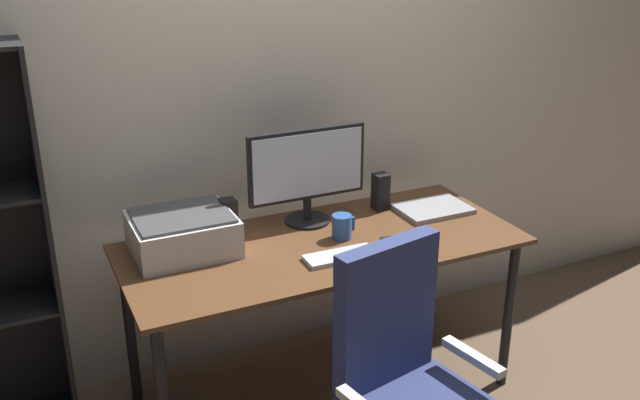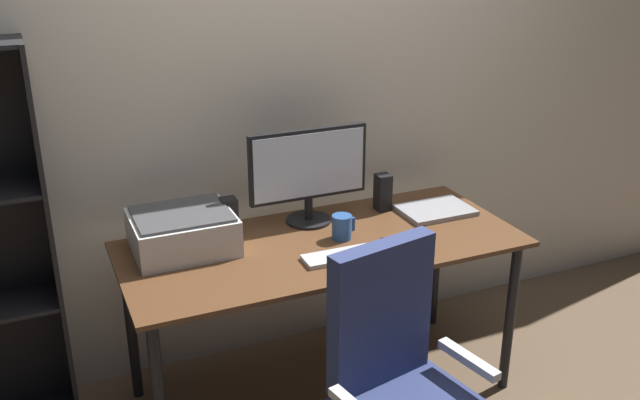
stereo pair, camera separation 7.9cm
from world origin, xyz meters
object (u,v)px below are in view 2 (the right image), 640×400
object	(u,v)px
mouse	(389,246)
speaker_right	(383,192)
keyboard	(339,256)
laptop	(435,210)
desk	(322,259)
coffee_mug	(342,227)
printer	(183,231)
speaker_left	(229,217)
monitor	(308,170)

from	to	relation	value
mouse	speaker_right	size ratio (longest dim) A/B	0.56
keyboard	laptop	xyz separation A→B (m)	(0.60, 0.25, 0.00)
desk	coffee_mug	size ratio (longest dim) A/B	15.93
desk	laptop	size ratio (longest dim) A/B	5.17
laptop	printer	size ratio (longest dim) A/B	0.80
laptop	speaker_left	distance (m)	0.94
mouse	speaker_left	distance (m)	0.68
keyboard	speaker_right	distance (m)	0.55
desk	monitor	xyz separation A→B (m)	(0.03, 0.22, 0.32)
monitor	printer	distance (m)	0.60
mouse	laptop	world-z (taller)	mouse
speaker_right	printer	size ratio (longest dim) A/B	0.43
monitor	laptop	size ratio (longest dim) A/B	1.67
monitor	coffee_mug	size ratio (longest dim) A/B	5.15
desk	printer	bearing A→B (deg)	163.42
coffee_mug	speaker_right	distance (m)	0.37
mouse	monitor	bearing A→B (deg)	128.56
speaker_left	printer	xyz separation A→B (m)	(-0.21, -0.05, -0.00)
desk	keyboard	bearing A→B (deg)	-90.90
desk	keyboard	size ratio (longest dim) A/B	5.71
monitor	mouse	distance (m)	0.49
desk	speaker_left	xyz separation A→B (m)	(-0.33, 0.21, 0.16)
coffee_mug	printer	size ratio (longest dim) A/B	0.26
coffee_mug	keyboard	bearing A→B (deg)	-118.99
speaker_right	printer	distance (m)	0.94
monitor	laptop	bearing A→B (deg)	-13.35
desk	speaker_right	size ratio (longest dim) A/B	9.74
speaker_left	speaker_right	size ratio (longest dim) A/B	1.00
monitor	speaker_left	bearing A→B (deg)	-178.75
coffee_mug	mouse	bearing A→B (deg)	-52.57
desk	laptop	world-z (taller)	laptop
desk	speaker_left	size ratio (longest dim) A/B	9.74
speaker_left	speaker_right	world-z (taller)	same
coffee_mug	laptop	xyz separation A→B (m)	(0.51, 0.08, -0.04)
printer	laptop	bearing A→B (deg)	-3.87
coffee_mug	laptop	size ratio (longest dim) A/B	0.32
desk	mouse	distance (m)	0.30
keyboard	mouse	world-z (taller)	mouse
coffee_mug	printer	bearing A→B (deg)	165.81
desk	keyboard	xyz separation A→B (m)	(-0.00, -0.17, 0.09)
desk	speaker_right	bearing A→B (deg)	28.13
keyboard	speaker_left	distance (m)	0.51
monitor	speaker_right	world-z (taller)	monitor
keyboard	desk	bearing A→B (deg)	90.40
mouse	speaker_left	world-z (taller)	speaker_left
speaker_right	mouse	bearing A→B (deg)	-114.31
desk	printer	distance (m)	0.59
keyboard	mouse	xyz separation A→B (m)	(0.22, -0.01, 0.01)
monitor	speaker_left	size ratio (longest dim) A/B	3.15
keyboard	laptop	size ratio (longest dim) A/B	0.91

